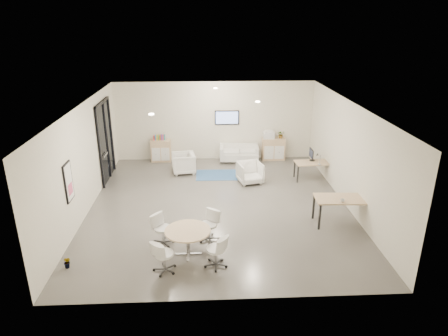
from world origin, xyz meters
TOP-DOWN VIEW (x-y plane):
  - room_shell at (0.00, 0.00)m, footprint 9.60×10.60m
  - glass_door at (-3.95, 2.51)m, footprint 0.09×1.90m
  - artwork at (-3.97, -1.60)m, footprint 0.05×0.54m
  - wall_tv at (0.50, 4.46)m, footprint 0.98×0.06m
  - ceiling_spots at (-0.20, 0.83)m, footprint 3.14×4.14m
  - sideboard_left at (-2.21, 4.27)m, footprint 0.80×0.42m
  - sideboard_right at (2.42, 4.25)m, footprint 0.92×0.45m
  - books at (-2.25, 4.27)m, footprint 0.47×0.14m
  - printer at (2.21, 4.26)m, footprint 0.45×0.38m
  - loveseat at (0.98, 4.11)m, footprint 1.61×0.88m
  - blue_rug at (0.07, 2.58)m, footprint 1.67×1.13m
  - armchair_left at (-1.24, 2.90)m, footprint 0.89×0.93m
  - armchair_right at (1.18, 1.81)m, footprint 0.96×0.92m
  - desk_rear at (3.48, 1.99)m, footprint 1.34×0.74m
  - desk_front at (3.43, -1.33)m, footprint 1.55×0.83m
  - monitor at (3.44, 2.14)m, footprint 0.20×0.50m
  - round_table at (-0.87, -2.75)m, footprint 1.13×1.13m
  - meeting_chairs at (-0.87, -2.75)m, footprint 2.15×2.15m
  - plant_cabinet at (2.70, 4.23)m, footprint 0.31×0.34m
  - plant_floor at (-3.70, -3.18)m, footprint 0.27×0.35m
  - cup at (3.35, -1.58)m, footprint 0.13×0.12m

SIDE VIEW (x-z plane):
  - blue_rug at x=0.07m, z-range 0.00..0.01m
  - plant_floor at x=-3.70m, z-range 0.00..0.14m
  - loveseat at x=0.98m, z-range 0.03..0.61m
  - meeting_chairs at x=-0.87m, z-range 0.00..0.82m
  - armchair_right at x=1.18m, z-range 0.00..0.83m
  - armchair_left at x=-1.24m, z-range 0.00..0.85m
  - sideboard_left at x=-2.21m, z-range 0.00..0.90m
  - sideboard_right at x=2.42m, z-range 0.00..0.92m
  - round_table at x=-0.87m, z-range 0.26..0.95m
  - desk_rear at x=3.48m, z-range 0.27..0.94m
  - desk_front at x=3.43m, z-range 0.31..1.10m
  - cup at x=3.35m, z-range 0.79..0.90m
  - monitor at x=3.44m, z-range 0.69..1.13m
  - books at x=-2.25m, z-range 0.90..1.12m
  - plant_cabinet at x=2.70m, z-range 0.92..1.17m
  - printer at x=2.21m, z-range 0.91..1.22m
  - glass_door at x=-3.95m, z-range 0.08..2.93m
  - artwork at x=-3.97m, z-range 1.03..2.07m
  - room_shell at x=0.00m, z-range -0.80..4.00m
  - wall_tv at x=0.50m, z-range 1.46..2.04m
  - ceiling_spots at x=-0.20m, z-range 3.17..3.20m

